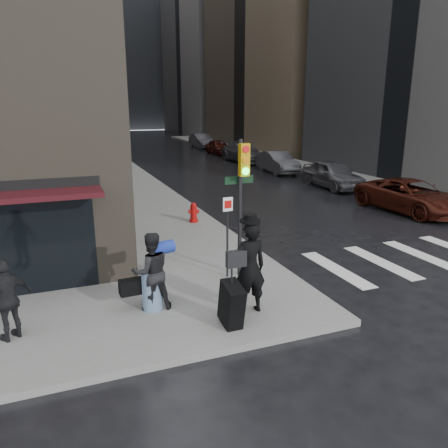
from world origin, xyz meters
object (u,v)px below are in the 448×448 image
(man_overcoat, at_px, (246,273))
(parked_car_1, at_px, (333,174))
(traffic_light, at_px, (240,190))
(fire_hydrant, at_px, (194,213))
(parked_car_4, at_px, (219,147))
(parked_car_5, at_px, (202,141))
(man_greycoat, at_px, (8,300))
(parked_car_0, at_px, (411,196))
(parked_car_2, at_px, (278,162))
(parked_car_3, at_px, (243,153))
(man_jeans, at_px, (151,271))

(man_overcoat, height_order, parked_car_1, man_overcoat)
(traffic_light, distance_m, fire_hydrant, 6.06)
(parked_car_4, height_order, parked_car_5, parked_car_5)
(man_greycoat, bearing_deg, traffic_light, 159.53)
(traffic_light, xyz_separation_m, parked_car_1, (10.22, 10.50, -1.70))
(parked_car_4, bearing_deg, traffic_light, -110.65)
(parked_car_0, relative_size, parked_car_2, 1.17)
(parked_car_2, bearing_deg, parked_car_1, -84.80)
(parked_car_2, bearing_deg, parked_car_0, -86.74)
(parked_car_2, xyz_separation_m, parked_car_4, (0.25, 12.15, -0.04))
(man_overcoat, xyz_separation_m, parked_car_5, (11.33, 36.89, -0.35))
(traffic_light, xyz_separation_m, fire_hydrant, (0.51, 5.71, -1.98))
(man_greycoat, bearing_deg, parked_car_5, -148.36)
(man_greycoat, relative_size, parked_car_2, 0.38)
(man_greycoat, xyz_separation_m, parked_car_3, (15.52, 24.01, -0.21))
(traffic_light, relative_size, parked_car_1, 0.80)
(traffic_light, distance_m, parked_car_1, 14.75)
(man_jeans, distance_m, parked_car_1, 17.28)
(parked_car_2, bearing_deg, man_overcoat, -116.94)
(parked_car_1, distance_m, parked_car_2, 6.08)
(man_jeans, height_order, parked_car_1, man_jeans)
(fire_hydrant, xyz_separation_m, parked_car_0, (9.53, -1.28, 0.21))
(man_overcoat, bearing_deg, traffic_light, -110.50)
(traffic_light, xyz_separation_m, parked_car_2, (9.99, 16.58, -1.76))
(parked_car_1, xyz_separation_m, parked_car_2, (-0.23, 6.08, -0.06))
(man_greycoat, height_order, parked_car_0, man_greycoat)
(traffic_light, relative_size, fire_hydrant, 4.67)
(man_jeans, bearing_deg, man_greycoat, 2.56)
(parked_car_3, bearing_deg, man_greycoat, -125.82)
(parked_car_5, bearing_deg, parked_car_4, -92.17)
(man_greycoat, bearing_deg, man_jeans, 151.04)
(fire_hydrant, xyz_separation_m, parked_car_4, (9.72, 23.03, 0.18))
(parked_car_3, bearing_deg, man_overcoat, -116.64)
(man_greycoat, xyz_separation_m, parked_car_4, (15.66, 30.09, -0.30))
(man_jeans, height_order, man_greycoat, man_jeans)
(parked_car_0, xyz_separation_m, parked_car_3, (0.05, 18.23, 0.06))
(parked_car_1, bearing_deg, parked_car_5, 91.11)
(man_overcoat, distance_m, parked_car_4, 32.72)
(parked_car_3, bearing_deg, parked_car_5, 84.86)
(man_jeans, bearing_deg, parked_car_0, -159.44)
(parked_car_5, bearing_deg, parked_car_3, -91.26)
(man_overcoat, relative_size, man_greycoat, 1.38)
(man_jeans, relative_size, parked_car_1, 0.40)
(parked_car_1, relative_size, parked_car_2, 1.04)
(man_jeans, distance_m, parked_car_4, 32.46)
(man_greycoat, relative_size, parked_car_1, 0.36)
(parked_car_2, xyz_separation_m, parked_car_3, (0.11, 6.08, 0.05))
(parked_car_1, xyz_separation_m, parked_car_3, (-0.13, 12.15, -0.01))
(parked_car_4, distance_m, parked_car_5, 6.09)
(traffic_light, xyz_separation_m, parked_car_5, (10.56, 34.81, -1.72))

